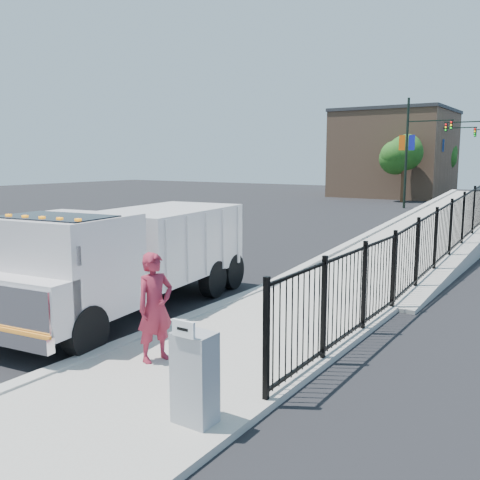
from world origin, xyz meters
The scene contains 15 objects.
ground centered at (0.00, 0.00, 0.00)m, with size 120.00×120.00×0.00m, color black.
sidewalk centered at (1.93, -2.00, 0.06)m, with size 3.55×12.00×0.12m, color #9E998E.
curb centered at (0.00, -2.00, 0.08)m, with size 0.30×12.00×0.16m, color #ADAAA3.
ramp centered at (2.12, 16.00, 0.00)m, with size 3.95×24.00×1.70m, color #9E998E.
iron_fence centered at (3.55, 12.00, 0.90)m, with size 0.10×28.00×1.80m, color black.
truck centered at (-1.59, 0.34, 1.44)m, with size 3.28×7.72×2.56m.
worker centered at (1.14, -1.72, 1.08)m, with size 0.70×0.46×1.92m, color maroon.
utility_cabinet centered at (3.10, -3.11, 0.75)m, with size 0.55×0.40×1.25m, color gray.
arrow_sign centered at (3.10, -3.33, 1.48)m, with size 0.35×0.04×0.22m, color white.
debris centered at (2.31, -1.94, 0.16)m, with size 0.35×0.35×0.09m, color silver.
light_pole_0 centered at (-3.90, 31.41, 4.36)m, with size 3.77×0.22×8.00m.
light_pole_2 centered at (-4.11, 41.56, 4.36)m, with size 3.77×0.22×8.00m.
tree_0 centered at (-5.91, 36.74, 3.97)m, with size 3.04×3.04×5.52m.
tree_2 centered at (-5.28, 47.06, 3.96)m, with size 2.96×2.96×5.48m.
building centered at (-9.00, 44.00, 4.00)m, with size 10.00×10.00×8.00m, color #8C664C.
Camera 1 is at (7.31, -8.44, 3.63)m, focal length 40.00 mm.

